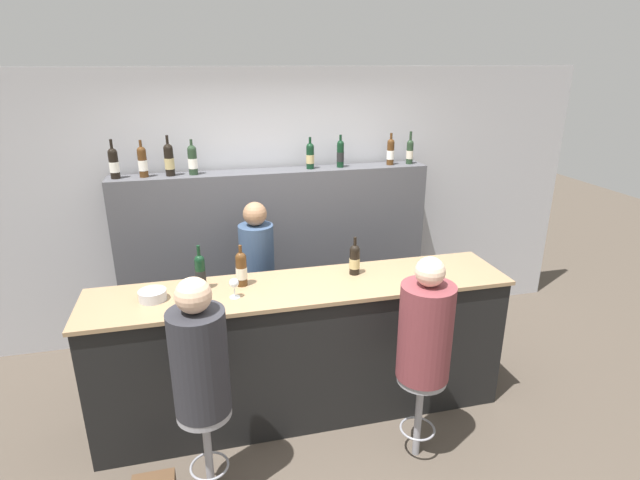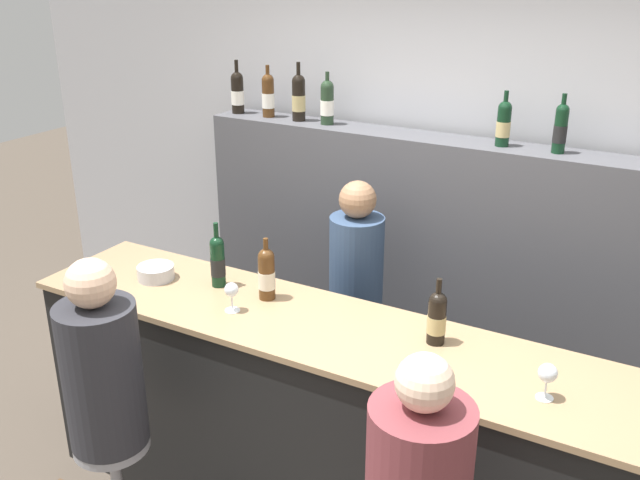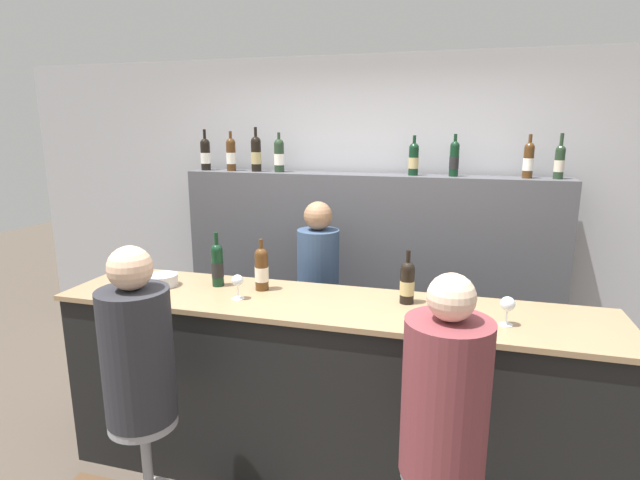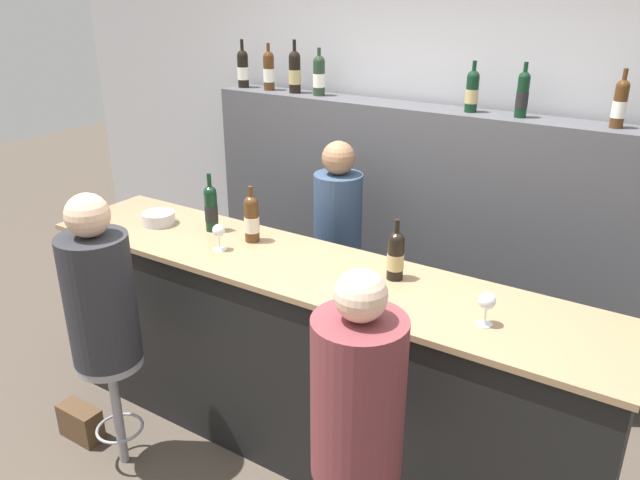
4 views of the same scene
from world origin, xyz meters
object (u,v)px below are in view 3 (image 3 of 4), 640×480
Objects in this scene: wine_bottle_counter_2 at (407,282)px; bar_stool_left at (145,444)px; guest_seated_right at (446,390)px; wine_bottle_counter_0 at (217,264)px; wine_bottle_backbar_7 at (560,161)px; guest_seated_left at (137,346)px; wine_bottle_backbar_3 at (279,155)px; wine_bottle_counter_1 at (262,269)px; wine_glass_0 at (238,282)px; wine_bottle_backbar_4 at (414,159)px; bartender at (318,315)px; wine_bottle_backbar_5 at (454,158)px; wine_bottle_backbar_6 at (528,160)px; metal_bowl at (162,280)px; wine_glass_1 at (508,305)px; wine_bottle_backbar_1 at (231,154)px; wine_bottle_backbar_2 at (256,154)px; wine_bottle_backbar_0 at (205,154)px.

wine_bottle_counter_2 is 0.46× the size of bar_stool_left.
wine_bottle_counter_0 is at bearing 150.92° from guest_seated_right.
wine_bottle_backbar_7 is at bearing 51.08° from wine_bottle_counter_2.
wine_bottle_counter_2 is 0.83m from guest_seated_right.
wine_bottle_backbar_7 reaches higher than guest_seated_left.
guest_seated_left is (-0.04, -1.89, -0.80)m from wine_bottle_backbar_3.
wine_bottle_counter_1 is at bearing 66.97° from guest_seated_left.
wine_bottle_backbar_7 is 2.17× the size of wine_glass_0.
guest_seated_left is (-0.26, -0.58, -0.17)m from wine_glass_0.
wine_bottle_counter_0 is 0.29m from wine_bottle_counter_1.
wine_bottle_backbar_4 is 1.34m from bartender.
wine_bottle_backbar_7 is 2.15m from guest_seated_right.
wine_bottle_backbar_4 is 0.96× the size of wine_bottle_backbar_5.
bartender reaches higher than wine_bottle_counter_0.
guest_seated_right is (1.10, -0.77, -0.21)m from wine_bottle_counter_1.
guest_seated_right is at bearing -29.08° from wine_bottle_counter_0.
guest_seated_right is 1.68m from bartender.
wine_bottle_backbar_5 is 2.05m from guest_seated_right.
bartender is (-0.59, -0.51, -1.09)m from wine_bottle_backbar_4.
wine_bottle_counter_0 is 1.26m from wine_bottle_backbar_3.
wine_bottle_counter_2 is 1.03m from bartender.
wine_bottle_counter_0 is 2.24m from wine_bottle_backbar_6.
wine_bottle_backbar_5 is (1.35, 1.11, 0.60)m from wine_bottle_counter_0.
metal_bowl is at bearing 158.44° from guest_seated_right.
wine_bottle_backbar_7 is 1.50m from wine_glass_1.
wine_bottle_backbar_1 is 1.58m from wine_glass_0.
wine_bottle_backbar_7 is 1.99m from bartender.
wine_bottle_backbar_5 is at bearing 39.55° from wine_bottle_counter_0.
wine_bottle_backbar_6 is (0.79, 0.00, 0.01)m from wine_bottle_backbar_4.
wine_glass_0 is at bearing -9.93° from metal_bowl.
wine_bottle_backbar_5 is 1.00× the size of wine_bottle_backbar_6.
bartender is (0.51, 1.37, -0.31)m from guest_seated_left.
wine_bottle_counter_0 is 0.39× the size of guest_seated_right.
wine_bottle_backbar_4 reaches higher than guest_seated_left.
wine_bottle_backbar_2 is at bearing 0.00° from wine_bottle_backbar_1.
bar_stool_left is (-1.19, -0.77, -0.71)m from wine_bottle_counter_2.
wine_bottle_counter_2 is 2.10× the size of wine_glass_0.
wine_bottle_backbar_6 is 2.59m from metal_bowl.
wine_glass_1 is at bearing -35.21° from wine_bottle_backbar_2.
wine_bottle_backbar_3 reaches higher than wine_glass_0.
guest_seated_right is (1.58, -1.89, -0.82)m from wine_bottle_backbar_2.
wine_bottle_backbar_7 reaches higher than wine_glass_1.
bartender is (-1.19, 0.79, -0.48)m from wine_glass_1.
wine_bottle_backbar_7 is 2.11× the size of wine_glass_1.
bartender is (0.66, -0.51, -1.11)m from wine_bottle_backbar_2.
metal_bowl is at bearing -176.36° from wine_bottle_counter_2.
wine_bottle_backbar_4 is at bearing 0.00° from wine_bottle_backbar_2.
wine_bottle_backbar_0 is (-0.93, 1.11, 0.60)m from wine_bottle_counter_1.
wine_glass_1 is at bearing -6.55° from wine_bottle_counter_0.
wine_bottle_backbar_3 is 0.47× the size of bar_stool_left.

